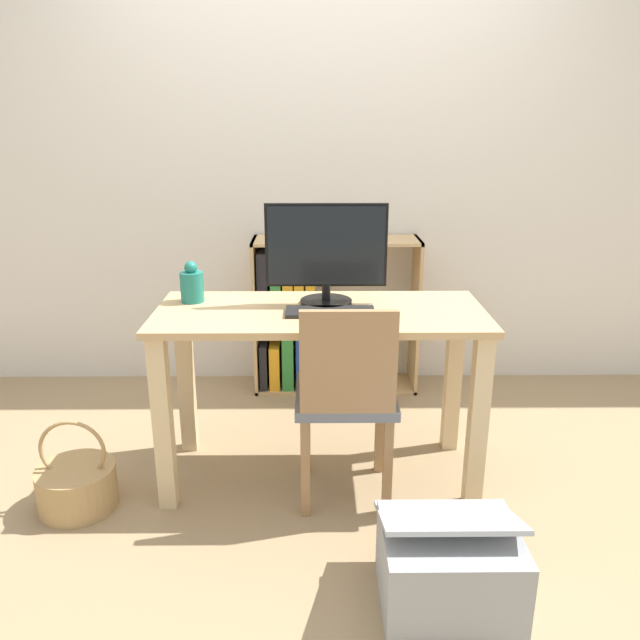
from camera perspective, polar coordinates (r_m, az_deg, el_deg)
The scene contains 10 objects.
ground_plane at distance 2.89m, azimuth 0.02°, elevation -13.80°, with size 10.00×10.00×0.00m, color #997F5B.
wall_back at distance 3.58m, azimuth -0.15°, elevation 14.52°, with size 8.00×0.05×2.60m.
desk at distance 2.62m, azimuth 0.02°, elevation -2.45°, with size 1.36×0.57×0.77m.
monitor at distance 2.60m, azimuth 0.57°, elevation 6.32°, with size 0.51×0.22×0.42m.
keyboard at distance 2.51m, azimuth 0.93°, elevation 0.75°, with size 0.36×0.13×0.02m.
vase at distance 2.72m, azimuth -11.63°, elevation 3.18°, with size 0.10×0.10×0.18m.
chair at distance 2.48m, azimuth 2.40°, elevation -6.83°, with size 0.40×0.40×0.87m.
bookshelf at distance 3.58m, azimuth -1.35°, elevation 0.11°, with size 0.93×0.28×0.88m.
basket at distance 2.80m, azimuth -21.33°, elevation -13.88°, with size 0.31×0.31×0.39m.
storage_box at distance 2.20m, azimuth 11.68°, elevation -21.18°, with size 0.44×0.43×0.36m.
Camera 1 is at (-0.02, -2.45, 1.53)m, focal length 35.00 mm.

